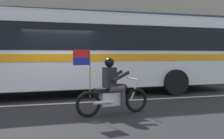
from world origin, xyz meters
The scene contains 6 objects.
ground_plane centered at (0.00, 0.00, 0.00)m, with size 60.00×60.00×0.00m, color black.
sidewalk_curb centered at (0.00, 5.10, 0.07)m, with size 28.00×3.80×0.15m, color gray.
lane_center_stripe centered at (0.00, -0.60, 0.00)m, with size 26.60×0.14×0.01m, color silver.
transit_bus centered at (0.98, 1.19, 1.88)m, with size 13.17×3.08×3.22m.
motorcycle_with_rider centered at (1.26, -2.52, 0.67)m, with size 2.17×0.73×1.78m.
fire_hydrant centered at (4.58, 4.20, 0.52)m, with size 0.22×0.30×0.75m.
Camera 1 is at (-0.47, -9.08, 1.66)m, focal length 40.19 mm.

